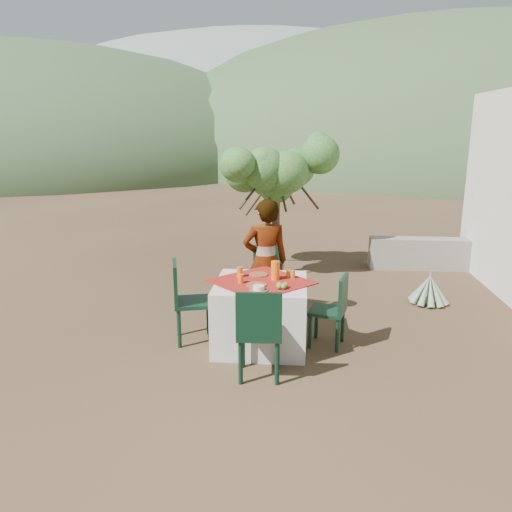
{
  "coord_description": "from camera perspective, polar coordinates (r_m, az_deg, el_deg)",
  "views": [
    {
      "loc": [
        1.05,
        -5.41,
        2.41
      ],
      "look_at": [
        0.53,
        0.32,
        0.95
      ],
      "focal_mm": 35.0,
      "sensor_mm": 36.0,
      "label": 1
    }
  ],
  "objects": [
    {
      "name": "shrub_tree",
      "position": [
        8.33,
        2.79,
        8.85
      ],
      "size": [
        1.75,
        1.72,
        2.06
      ],
      "color": "#4E3427",
      "rests_on": "ground"
    },
    {
      "name": "plate_far",
      "position": [
        5.82,
        0.26,
        -2.14
      ],
      "size": [
        0.23,
        0.23,
        0.01
      ],
      "primitive_type": "cylinder",
      "color": "brown",
      "rests_on": "table"
    },
    {
      "name": "white_bowl",
      "position": [
        5.26,
        0.3,
        -3.65
      ],
      "size": [
        0.12,
        0.12,
        0.04
      ],
      "primitive_type": "cylinder",
      "color": "white",
      "rests_on": "bowl_plate"
    },
    {
      "name": "person",
      "position": [
        6.3,
        1.09,
        -0.62
      ],
      "size": [
        0.66,
        0.53,
        1.59
      ],
      "primitive_type": "imported",
      "rotation": [
        0.0,
        0.0,
        3.42
      ],
      "color": "#8C6651",
      "rests_on": "ground"
    },
    {
      "name": "bowl_plate",
      "position": [
        5.27,
        0.3,
        -3.94
      ],
      "size": [
        0.2,
        0.2,
        0.01
      ],
      "primitive_type": "cylinder",
      "color": "brown",
      "rests_on": "table"
    },
    {
      "name": "napkin_holder",
      "position": [
        5.72,
        2.34,
        -2.07
      ],
      "size": [
        0.07,
        0.04,
        0.09
      ],
      "primitive_type": "cube",
      "rotation": [
        0.0,
        0.0,
        0.07
      ],
      "color": "white",
      "rests_on": "table"
    },
    {
      "name": "agave",
      "position": [
        7.51,
        19.17,
        -3.69
      ],
      "size": [
        0.55,
        0.56,
        0.59
      ],
      "rotation": [
        0.0,
        0.0,
        0.25
      ],
      "color": "gray",
      "rests_on": "ground"
    },
    {
      "name": "jar_right",
      "position": [
        5.74,
        3.74,
        -2.04
      ],
      "size": [
        0.05,
        0.05,
        0.08
      ],
      "primitive_type": "cylinder",
      "color": "orange",
      "rests_on": "table"
    },
    {
      "name": "ground",
      "position": [
        6.01,
        -5.4,
        -9.46
      ],
      "size": [
        160.0,
        160.0,
        0.0
      ],
      "primitive_type": "plane",
      "color": "#342317",
      "rests_on": "ground"
    },
    {
      "name": "plate_near",
      "position": [
        5.44,
        0.03,
        -3.33
      ],
      "size": [
        0.23,
        0.23,
        0.01
      ],
      "primitive_type": "cylinder",
      "color": "brown",
      "rests_on": "table"
    },
    {
      "name": "chair_left",
      "position": [
        5.82,
        -7.97,
        -4.75
      ],
      "size": [
        0.54,
        0.54,
        0.96
      ],
      "rotation": [
        0.0,
        0.0,
        1.83
      ],
      "color": "black",
      "rests_on": "ground"
    },
    {
      "name": "chair_near",
      "position": [
        4.88,
        0.36,
        -8.47
      ],
      "size": [
        0.46,
        0.46,
        0.95
      ],
      "rotation": [
        0.0,
        0.0,
        3.19
      ],
      "color": "black",
      "rests_on": "ground"
    },
    {
      "name": "hill_near_left",
      "position": [
        40.28,
        -23.46,
        9.68
      ],
      "size": [
        40.0,
        40.0,
        16.0
      ],
      "primitive_type": "ellipsoid",
      "color": "#324828",
      "rests_on": "ground"
    },
    {
      "name": "chair_right",
      "position": [
        5.72,
        8.85,
        -5.83
      ],
      "size": [
        0.47,
        0.47,
        0.84
      ],
      "rotation": [
        0.0,
        0.0,
        4.45
      ],
      "color": "black",
      "rests_on": "ground"
    },
    {
      "name": "fruit_cluster",
      "position": [
        5.34,
        2.97,
        -3.4
      ],
      "size": [
        0.13,
        0.12,
        0.06
      ],
      "color": "#5F9937",
      "rests_on": "table"
    },
    {
      "name": "jar_left",
      "position": [
        5.73,
        4.22,
        -2.09
      ],
      "size": [
        0.05,
        0.05,
        0.09
      ],
      "primitive_type": "cylinder",
      "color": "orange",
      "rests_on": "table"
    },
    {
      "name": "glass_near",
      "position": [
        5.52,
        -1.77,
        -2.6
      ],
      "size": [
        0.06,
        0.06,
        0.1
      ],
      "primitive_type": "cylinder",
      "color": "orange",
      "rests_on": "table"
    },
    {
      "name": "stone_wall",
      "position": [
        9.42,
        20.71,
        0.21
      ],
      "size": [
        2.6,
        0.35,
        0.55
      ],
      "primitive_type": "cube",
      "color": "gray",
      "rests_on": "ground"
    },
    {
      "name": "hill_near_right",
      "position": [
        42.9,
        20.24,
        10.19
      ],
      "size": [
        48.0,
        48.0,
        20.0
      ],
      "primitive_type": "ellipsoid",
      "color": "#324828",
      "rests_on": "ground"
    },
    {
      "name": "hill_far_center",
      "position": [
        57.68,
        0.1,
        11.87
      ],
      "size": [
        60.0,
        60.0,
        24.0
      ],
      "primitive_type": "ellipsoid",
      "color": "slate",
      "rests_on": "ground"
    },
    {
      "name": "chair_far",
      "position": [
        6.63,
        1.09,
        -2.49
      ],
      "size": [
        0.51,
        0.51,
        0.91
      ],
      "rotation": [
        0.0,
        0.0,
        -0.27
      ],
      "color": "black",
      "rests_on": "ground"
    },
    {
      "name": "juice_pitcher",
      "position": [
        5.63,
        2.22,
        -1.65
      ],
      "size": [
        0.1,
        0.1,
        0.22
      ],
      "primitive_type": "cylinder",
      "color": "orange",
      "rests_on": "table"
    },
    {
      "name": "glass_far",
      "position": [
        5.75,
        -1.87,
        -1.82
      ],
      "size": [
        0.07,
        0.07,
        0.12
      ],
      "primitive_type": "cylinder",
      "color": "orange",
      "rests_on": "table"
    },
    {
      "name": "table",
      "position": [
        5.72,
        0.56,
        -6.55
      ],
      "size": [
        1.3,
        1.3,
        0.76
      ],
      "color": "silver",
      "rests_on": "ground"
    }
  ]
}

